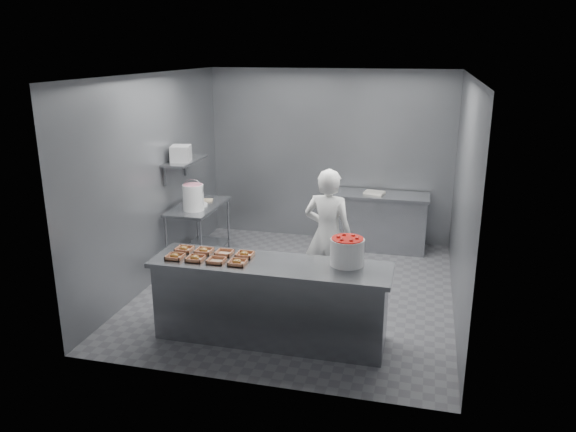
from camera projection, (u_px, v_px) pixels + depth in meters
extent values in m
plane|color=#4C4C51|center=(298.00, 289.00, 7.52)|extent=(4.50, 4.50, 0.00)
plane|color=white|center=(299.00, 75.00, 6.71)|extent=(4.50, 4.50, 0.00)
cube|color=slate|center=(329.00, 156.00, 9.21)|extent=(4.00, 0.04, 2.80)
cube|color=slate|center=(155.00, 180.00, 7.58)|extent=(0.04, 4.50, 2.80)
cube|color=slate|center=(463.00, 198.00, 6.65)|extent=(0.04, 4.50, 2.80)
cube|color=slate|center=(270.00, 265.00, 6.01)|extent=(2.60, 0.70, 0.05)
cube|color=slate|center=(271.00, 303.00, 6.14)|extent=(2.50, 0.64, 0.85)
cube|color=slate|center=(198.00, 206.00, 8.21)|extent=(0.60, 1.20, 0.04)
cube|color=slate|center=(200.00, 250.00, 8.40)|extent=(0.56, 1.15, 0.03)
cylinder|color=slate|center=(167.00, 246.00, 7.87)|extent=(0.04, 0.04, 0.88)
cylinder|color=slate|center=(201.00, 249.00, 7.75)|extent=(0.04, 0.04, 0.88)
cylinder|color=slate|center=(198.00, 223.00, 8.91)|extent=(0.04, 0.04, 0.88)
cylinder|color=slate|center=(229.00, 225.00, 8.79)|extent=(0.04, 0.04, 0.88)
cube|color=slate|center=(381.00, 196.00, 8.82)|extent=(1.50, 0.60, 0.05)
cube|color=slate|center=(380.00, 223.00, 8.95)|extent=(1.44, 0.55, 0.85)
cube|color=slate|center=(185.00, 161.00, 8.05)|extent=(0.35, 0.90, 0.03)
cube|color=tan|center=(175.00, 257.00, 6.13)|extent=(0.18, 0.18, 0.04)
cube|color=white|center=(180.00, 257.00, 6.14)|extent=(0.10, 0.06, 0.00)
ellipsoid|color=#A57029|center=(174.00, 256.00, 6.13)|extent=(0.10, 0.10, 0.05)
cube|color=tan|center=(196.00, 259.00, 6.07)|extent=(0.18, 0.18, 0.04)
cube|color=white|center=(200.00, 259.00, 6.08)|extent=(0.10, 0.06, 0.00)
ellipsoid|color=#A57029|center=(195.00, 258.00, 6.07)|extent=(0.10, 0.10, 0.05)
cube|color=tan|center=(216.00, 260.00, 6.02)|extent=(0.18, 0.18, 0.04)
cube|color=white|center=(221.00, 261.00, 6.02)|extent=(0.10, 0.06, 0.00)
cube|color=tan|center=(238.00, 262.00, 5.96)|extent=(0.18, 0.18, 0.04)
cube|color=white|center=(242.00, 263.00, 5.97)|extent=(0.10, 0.06, 0.00)
ellipsoid|color=#A57029|center=(237.00, 261.00, 5.96)|extent=(0.10, 0.10, 0.05)
cube|color=tan|center=(184.00, 249.00, 6.36)|extent=(0.18, 0.18, 0.04)
cube|color=white|center=(189.00, 250.00, 6.36)|extent=(0.10, 0.06, 0.00)
ellipsoid|color=#A57029|center=(184.00, 248.00, 6.35)|extent=(0.10, 0.10, 0.05)
cube|color=tan|center=(204.00, 251.00, 6.30)|extent=(0.18, 0.18, 0.04)
cube|color=white|center=(209.00, 252.00, 6.31)|extent=(0.10, 0.06, 0.00)
ellipsoid|color=#A57029|center=(203.00, 250.00, 6.30)|extent=(0.10, 0.10, 0.05)
cube|color=tan|center=(224.00, 253.00, 6.24)|extent=(0.18, 0.18, 0.04)
cube|color=white|center=(229.00, 253.00, 6.25)|extent=(0.10, 0.06, 0.00)
cube|color=tan|center=(245.00, 255.00, 6.19)|extent=(0.18, 0.18, 0.04)
cube|color=white|center=(249.00, 255.00, 6.20)|extent=(0.10, 0.06, 0.00)
ellipsoid|color=#A57029|center=(244.00, 254.00, 6.19)|extent=(0.10, 0.10, 0.05)
imported|color=white|center=(328.00, 235.00, 7.06)|extent=(0.67, 0.49, 1.70)
cylinder|color=white|center=(347.00, 252.00, 5.92)|extent=(0.36, 0.36, 0.29)
cylinder|color=red|center=(347.00, 240.00, 5.88)|extent=(0.34, 0.34, 0.04)
cylinder|color=white|center=(193.00, 197.00, 7.90)|extent=(0.29, 0.29, 0.37)
cylinder|color=#D66B7B|center=(193.00, 185.00, 7.85)|extent=(0.27, 0.27, 0.02)
torus|color=slate|center=(193.00, 190.00, 7.87)|extent=(0.31, 0.01, 0.31)
cylinder|color=white|center=(196.00, 205.00, 8.16)|extent=(0.43, 0.43, 0.03)
cube|color=#CCB28C|center=(207.00, 200.00, 8.43)|extent=(0.18, 0.16, 0.02)
cube|color=gray|center=(181.00, 154.00, 7.91)|extent=(0.33, 0.35, 0.22)
cube|color=silver|center=(374.00, 193.00, 8.84)|extent=(0.34, 0.28, 0.04)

